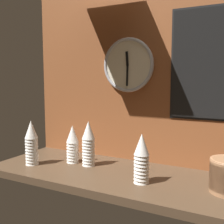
{
  "coord_description": "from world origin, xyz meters",
  "views": [
    {
      "loc": [
        0.58,
        -1.31,
        0.5
      ],
      "look_at": [
        -0.14,
        0.04,
        0.32
      ],
      "focal_mm": 45.0,
      "sensor_mm": 36.0,
      "label": 1
    }
  ],
  "objects_px": {
    "cup_stack_center_right": "(142,158)",
    "menu_board": "(207,64)",
    "cup_stack_center_left": "(88,143)",
    "wall_clock": "(128,65)",
    "cup_stack_left": "(73,144)",
    "cup_stack_far_left": "(32,143)"
  },
  "relations": [
    {
      "from": "cup_stack_far_left",
      "to": "menu_board",
      "type": "height_order",
      "value": "menu_board"
    },
    {
      "from": "cup_stack_center_left",
      "to": "wall_clock",
      "type": "relative_size",
      "value": 0.8
    },
    {
      "from": "cup_stack_center_left",
      "to": "cup_stack_center_right",
      "type": "bearing_deg",
      "value": -16.89
    },
    {
      "from": "menu_board",
      "to": "cup_stack_left",
      "type": "bearing_deg",
      "value": -164.05
    },
    {
      "from": "cup_stack_center_left",
      "to": "menu_board",
      "type": "xyz_separation_m",
      "value": [
        0.61,
        0.21,
        0.45
      ]
    },
    {
      "from": "cup_stack_center_right",
      "to": "menu_board",
      "type": "xyz_separation_m",
      "value": [
        0.23,
        0.33,
        0.46
      ]
    },
    {
      "from": "cup_stack_far_left",
      "to": "cup_stack_center_right",
      "type": "distance_m",
      "value": 0.68
    },
    {
      "from": "cup_stack_left",
      "to": "cup_stack_center_right",
      "type": "distance_m",
      "value": 0.51
    },
    {
      "from": "cup_stack_left",
      "to": "cup_stack_center_left",
      "type": "height_order",
      "value": "cup_stack_center_left"
    },
    {
      "from": "cup_stack_left",
      "to": "menu_board",
      "type": "relative_size",
      "value": 0.38
    },
    {
      "from": "cup_stack_left",
      "to": "wall_clock",
      "type": "bearing_deg",
      "value": 35.94
    },
    {
      "from": "cup_stack_far_left",
      "to": "wall_clock",
      "type": "bearing_deg",
      "value": 36.68
    },
    {
      "from": "cup_stack_left",
      "to": "cup_stack_center_right",
      "type": "height_order",
      "value": "cup_stack_center_right"
    },
    {
      "from": "cup_stack_center_right",
      "to": "cup_stack_center_left",
      "type": "bearing_deg",
      "value": 163.11
    },
    {
      "from": "cup_stack_far_left",
      "to": "cup_stack_center_right",
      "type": "xyz_separation_m",
      "value": [
        0.68,
        0.03,
        -0.01
      ]
    },
    {
      "from": "cup_stack_center_right",
      "to": "wall_clock",
      "type": "xyz_separation_m",
      "value": [
        -0.22,
        0.32,
        0.46
      ]
    },
    {
      "from": "cup_stack_center_left",
      "to": "wall_clock",
      "type": "distance_m",
      "value": 0.52
    },
    {
      "from": "cup_stack_far_left",
      "to": "cup_stack_center_right",
      "type": "relative_size",
      "value": 1.07
    },
    {
      "from": "wall_clock",
      "to": "menu_board",
      "type": "relative_size",
      "value": 0.54
    },
    {
      "from": "cup_stack_center_left",
      "to": "cup_stack_left",
      "type": "bearing_deg",
      "value": 177.0
    },
    {
      "from": "cup_stack_center_left",
      "to": "wall_clock",
      "type": "bearing_deg",
      "value": 52.65
    },
    {
      "from": "cup_stack_center_right",
      "to": "menu_board",
      "type": "relative_size",
      "value": 0.41
    }
  ]
}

